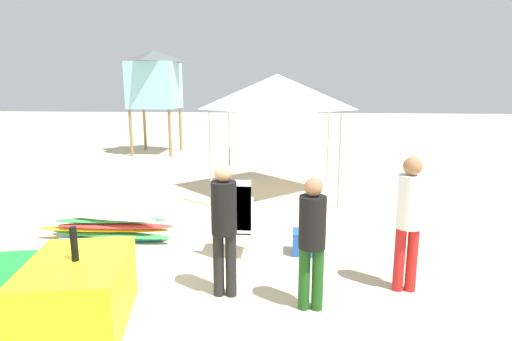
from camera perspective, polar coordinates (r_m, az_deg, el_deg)
ground at (r=5.34m, az=-13.81°, el=-18.69°), size 80.00×80.00×0.00m
stacked_plastic_chairs at (r=6.42m, az=-2.72°, el=-5.86°), size 0.48×0.48×1.29m
surfboard_pile at (r=7.73m, az=-19.58°, el=-7.43°), size 2.44×0.56×0.48m
lifeguard_near_center at (r=5.67m, az=20.37°, el=-5.78°), size 0.32×0.32×1.80m
lifeguard_near_right at (r=4.95m, az=7.75°, el=-8.94°), size 0.32×0.32×1.63m
lifeguard_far_right at (r=5.22m, az=-4.43°, el=-6.99°), size 0.32×0.32×1.74m
popup_canopy at (r=10.39m, az=2.93°, el=10.77°), size 2.90×2.90×2.97m
lifeguard_tower at (r=17.29m, az=-13.87°, el=12.11°), size 1.98×1.98×4.08m
cooler_box at (r=6.82m, az=7.04°, el=-9.82°), size 0.46×0.37×0.38m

